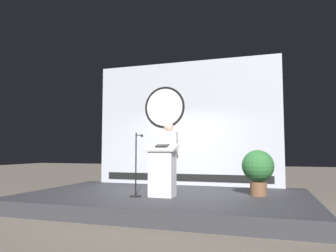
{
  "coord_description": "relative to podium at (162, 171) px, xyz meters",
  "views": [
    {
      "loc": [
        2.25,
        -6.88,
        1.29
      ],
      "look_at": [
        0.09,
        -0.08,
        1.85
      ],
      "focal_mm": 33.24,
      "sensor_mm": 36.0,
      "label": 1
    }
  ],
  "objects": [
    {
      "name": "banner_display",
      "position": [
        -0.1,
        2.33,
        1.24
      ],
      "size": [
        5.38,
        0.12,
        3.59
      ],
      "color": "#B2B7C1",
      "rests_on": "stage_platform"
    },
    {
      "name": "stage_platform",
      "position": [
        -0.09,
        0.48,
        -0.7
      ],
      "size": [
        6.4,
        4.0,
        0.3
      ],
      "primitive_type": "cube",
      "color": "#333338",
      "rests_on": "ground"
    },
    {
      "name": "podium",
      "position": [
        0.0,
        0.0,
        0.0
      ],
      "size": [
        0.64,
        0.5,
        1.13
      ],
      "color": "silver",
      "rests_on": "stage_platform"
    },
    {
      "name": "speaker_person",
      "position": [
        -0.01,
        0.48,
        0.29
      ],
      "size": [
        0.4,
        0.26,
        1.65
      ],
      "color": "black",
      "rests_on": "stage_platform"
    },
    {
      "name": "potted_plant",
      "position": [
        1.96,
        0.75,
        0.05
      ],
      "size": [
        0.7,
        0.7,
        1.0
      ],
      "color": "brown",
      "rests_on": "stage_platform"
    },
    {
      "name": "microphone_stand",
      "position": [
        -0.56,
        -0.1,
        -0.08
      ],
      "size": [
        0.24,
        0.48,
        1.38
      ],
      "color": "black",
      "rests_on": "stage_platform"
    },
    {
      "name": "ground_plane",
      "position": [
        -0.09,
        0.48,
        -0.85
      ],
      "size": [
        40.0,
        40.0,
        0.0
      ],
      "primitive_type": "plane",
      "color": "#6B6056"
    }
  ]
}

